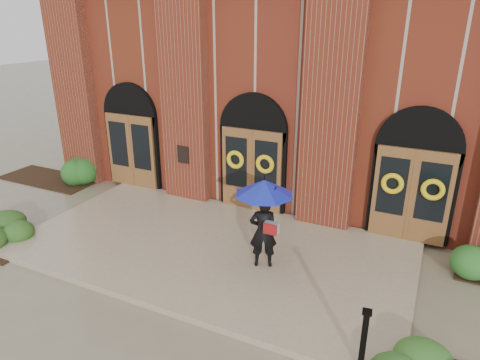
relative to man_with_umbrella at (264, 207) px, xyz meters
The scene contains 7 objects.
ground 2.30m from the man_with_umbrella, behind, with size 90.00×90.00×0.00m, color gray.
landing 2.26m from the man_with_umbrella, behind, with size 10.00×5.30×0.15m, color tan.
church_building 9.21m from the man_with_umbrella, 100.00° to the left, with size 16.20×12.53×7.00m.
man_with_umbrella is the anchor object (origin of this frame).
metal_post 3.64m from the man_with_umbrella, 39.15° to the right, with size 0.17×0.17×1.16m.
hedge_wall_left 9.90m from the man_with_umbrella, 167.07° to the left, with size 3.42×1.37×0.88m, color #20541C.
hedge_front_left 7.05m from the man_with_umbrella, 164.74° to the right, with size 1.55×1.33×0.55m, color #294F1B.
Camera 1 is at (4.88, -8.30, 5.74)m, focal length 32.00 mm.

